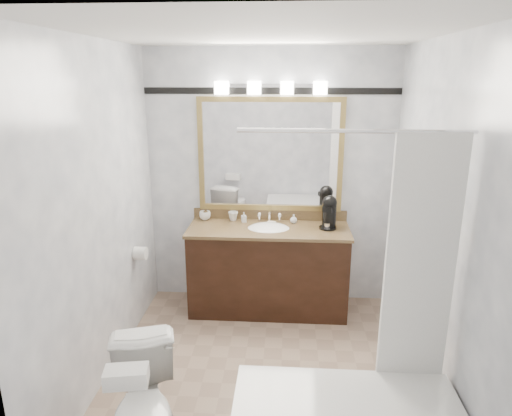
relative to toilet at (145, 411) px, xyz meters
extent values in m
cube|color=tan|center=(0.64, 0.90, -0.36)|extent=(2.40, 2.60, 0.01)
cube|color=white|center=(0.64, 0.90, 2.15)|extent=(2.40, 2.60, 0.01)
cube|color=white|center=(0.64, 2.21, 0.90)|extent=(2.40, 0.01, 2.50)
cube|color=white|center=(0.64, -0.40, 0.90)|extent=(2.40, 0.01, 2.50)
cube|color=white|center=(-0.56, 0.90, 0.90)|extent=(0.01, 2.60, 2.50)
cube|color=white|center=(1.85, 0.90, 0.90)|extent=(0.01, 2.60, 2.50)
cube|color=black|center=(0.64, 1.92, 0.06)|extent=(1.50, 0.55, 0.82)
cube|color=#9A7949|center=(0.64, 1.92, 0.48)|extent=(1.53, 0.58, 0.03)
cube|color=#9A7949|center=(0.64, 2.19, 0.55)|extent=(1.53, 0.03, 0.10)
ellipsoid|color=white|center=(0.64, 1.92, 0.47)|extent=(0.44, 0.34, 0.14)
cube|color=#A68A4B|center=(0.64, 2.18, 1.67)|extent=(1.40, 0.04, 0.05)
cube|color=#A68A4B|center=(0.64, 2.18, 0.62)|extent=(1.40, 0.04, 0.05)
cube|color=#A68A4B|center=(-0.03, 2.18, 1.15)|extent=(0.05, 0.04, 1.00)
cube|color=#A68A4B|center=(1.32, 2.18, 1.15)|extent=(0.05, 0.04, 1.00)
cube|color=white|center=(0.64, 2.19, 1.15)|extent=(1.30, 0.01, 1.00)
cube|color=silver|center=(0.64, 2.17, 1.80)|extent=(0.90, 0.05, 0.03)
cube|color=white|center=(0.19, 2.12, 1.78)|extent=(0.12, 0.12, 0.12)
cube|color=white|center=(0.49, 2.12, 1.78)|extent=(0.12, 0.12, 0.12)
cube|color=white|center=(0.79, 2.12, 1.78)|extent=(0.12, 0.12, 0.12)
cube|color=white|center=(1.09, 2.12, 1.78)|extent=(0.12, 0.12, 0.12)
cube|color=black|center=(0.64, 2.20, 1.75)|extent=(2.40, 0.01, 0.06)
cylinder|color=silver|center=(1.17, 0.36, 1.60)|extent=(1.30, 0.02, 0.02)
cube|color=white|center=(1.59, 0.35, 0.82)|extent=(0.40, 0.04, 1.55)
cylinder|color=white|center=(-0.50, 1.57, 0.35)|extent=(0.11, 0.12, 0.12)
imported|color=white|center=(0.00, 0.00, 0.00)|extent=(0.58, 0.78, 0.71)
cube|color=white|center=(0.00, -0.22, 0.40)|extent=(0.24, 0.16, 0.09)
cylinder|color=black|center=(1.20, 1.93, 0.50)|extent=(0.16, 0.16, 0.02)
cylinder|color=black|center=(1.22, 1.98, 0.62)|extent=(0.13, 0.13, 0.23)
sphere|color=black|center=(1.22, 1.98, 0.74)|extent=(0.14, 0.14, 0.14)
cube|color=black|center=(1.19, 1.91, 0.70)|extent=(0.11, 0.11, 0.04)
cylinder|color=silver|center=(1.19, 1.91, 0.53)|extent=(0.05, 0.05, 0.05)
imported|color=white|center=(0.00, 2.13, 0.54)|extent=(0.14, 0.14, 0.09)
imported|color=white|center=(0.28, 2.12, 0.54)|extent=(0.13, 0.13, 0.09)
imported|color=white|center=(0.39, 2.08, 0.55)|extent=(0.06, 0.06, 0.10)
imported|color=white|center=(0.88, 2.08, 0.54)|extent=(0.09, 0.09, 0.09)
cube|color=beige|center=(0.67, 2.04, 0.51)|extent=(0.09, 0.07, 0.02)
camera|label=1|loc=(0.80, -2.17, 1.89)|focal=32.00mm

